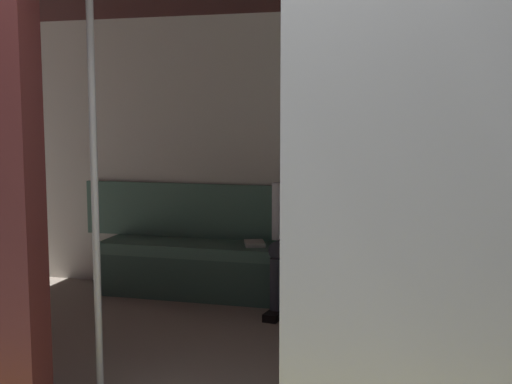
{
  "coord_description": "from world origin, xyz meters",
  "views": [
    {
      "loc": [
        -1.08,
        2.46,
        1.43
      ],
      "look_at": [
        -0.08,
        -1.32,
        0.98
      ],
      "focal_mm": 46.02,
      "sensor_mm": 36.0,
      "label": 1
    }
  ],
  "objects_px": {
    "handbag": "(362,240)",
    "person_seated": "(304,221)",
    "book": "(255,243)",
    "grab_pole_door": "(95,183)",
    "train_car": "(227,93)",
    "bench_seat": "(280,261)",
    "grab_pole_far": "(294,187)"
  },
  "relations": [
    {
      "from": "person_seated",
      "to": "bench_seat",
      "type": "bearing_deg",
      "value": -15.0
    },
    {
      "from": "train_car",
      "to": "grab_pole_far",
      "type": "height_order",
      "value": "train_car"
    },
    {
      "from": "bench_seat",
      "to": "grab_pole_far",
      "type": "height_order",
      "value": "grab_pole_far"
    },
    {
      "from": "handbag",
      "to": "person_seated",
      "type": "bearing_deg",
      "value": 11.51
    },
    {
      "from": "person_seated",
      "to": "grab_pole_door",
      "type": "distance_m",
      "value": 2.06
    },
    {
      "from": "handbag",
      "to": "book",
      "type": "xyz_separation_m",
      "value": [
        0.83,
        -0.03,
        -0.07
      ]
    },
    {
      "from": "handbag",
      "to": "grab_pole_far",
      "type": "distance_m",
      "value": 1.99
    },
    {
      "from": "train_car",
      "to": "book",
      "type": "height_order",
      "value": "train_car"
    },
    {
      "from": "handbag",
      "to": "train_car",
      "type": "bearing_deg",
      "value": 57.75
    },
    {
      "from": "handbag",
      "to": "grab_pole_far",
      "type": "xyz_separation_m",
      "value": [
        0.13,
        1.9,
        0.59
      ]
    },
    {
      "from": "bench_seat",
      "to": "handbag",
      "type": "distance_m",
      "value": 0.65
    },
    {
      "from": "grab_pole_far",
      "to": "train_car",
      "type": "bearing_deg",
      "value": -54.3
    },
    {
      "from": "train_car",
      "to": "grab_pole_far",
      "type": "xyz_separation_m",
      "value": [
        -0.57,
        0.79,
        -0.46
      ]
    },
    {
      "from": "book",
      "to": "grab_pole_door",
      "type": "xyz_separation_m",
      "value": [
        0.27,
        2.01,
        0.66
      ]
    },
    {
      "from": "person_seated",
      "to": "handbag",
      "type": "xyz_separation_m",
      "value": [
        -0.42,
        -0.09,
        -0.14
      ]
    },
    {
      "from": "book",
      "to": "person_seated",
      "type": "bearing_deg",
      "value": 143.68
    },
    {
      "from": "train_car",
      "to": "book",
      "type": "relative_size",
      "value": 29.09
    },
    {
      "from": "grab_pole_door",
      "to": "grab_pole_far",
      "type": "xyz_separation_m",
      "value": [
        -0.97,
        -0.08,
        0.0
      ]
    },
    {
      "from": "train_car",
      "to": "grab_pole_door",
      "type": "distance_m",
      "value": 1.06
    },
    {
      "from": "book",
      "to": "grab_pole_door",
      "type": "bearing_deg",
      "value": 62.29
    },
    {
      "from": "handbag",
      "to": "grab_pole_far",
      "type": "relative_size",
      "value": 0.12
    },
    {
      "from": "handbag",
      "to": "grab_pole_door",
      "type": "distance_m",
      "value": 2.34
    },
    {
      "from": "grab_pole_door",
      "to": "grab_pole_far",
      "type": "height_order",
      "value": "same"
    },
    {
      "from": "grab_pole_door",
      "to": "handbag",
      "type": "bearing_deg",
      "value": -119.13
    },
    {
      "from": "person_seated",
      "to": "book",
      "type": "xyz_separation_m",
      "value": [
        0.41,
        -0.12,
        -0.21
      ]
    },
    {
      "from": "bench_seat",
      "to": "grab_pole_far",
      "type": "distance_m",
      "value": 2.08
    },
    {
      "from": "book",
      "to": "bench_seat",
      "type": "bearing_deg",
      "value": 142.63
    },
    {
      "from": "bench_seat",
      "to": "book",
      "type": "relative_size",
      "value": 13.35
    },
    {
      "from": "person_seated",
      "to": "book",
      "type": "distance_m",
      "value": 0.48
    },
    {
      "from": "train_car",
      "to": "handbag",
      "type": "height_order",
      "value": "train_car"
    },
    {
      "from": "book",
      "to": "train_car",
      "type": "bearing_deg",
      "value": 76.63
    },
    {
      "from": "book",
      "to": "grab_pole_door",
      "type": "distance_m",
      "value": 2.14
    }
  ]
}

